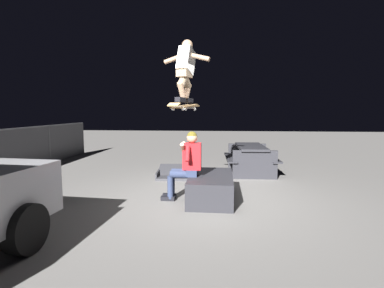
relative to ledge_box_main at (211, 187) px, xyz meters
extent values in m
plane|color=slate|center=(-0.07, 0.20, -0.23)|extent=(40.00, 40.00, 0.00)
cube|color=#28282D|center=(0.00, 0.00, 0.00)|extent=(1.58, 0.83, 0.47)
cube|color=#2D3856|center=(-0.07, 0.36, 0.29)|extent=(0.32, 0.20, 0.12)
cube|color=red|center=(-0.07, 0.36, 0.60)|extent=(0.20, 0.34, 0.50)
sphere|color=tan|center=(-0.07, 0.36, 0.95)|extent=(0.20, 0.20, 0.20)
sphere|color=brown|center=(-0.07, 0.36, 0.97)|extent=(0.19, 0.19, 0.19)
cylinder|color=red|center=(-0.27, 0.42, 0.68)|extent=(0.19, 0.08, 0.29)
cylinder|color=tan|center=(-0.19, 0.52, 0.78)|extent=(0.24, 0.07, 0.19)
cylinder|color=red|center=(0.13, 0.41, 0.68)|extent=(0.19, 0.08, 0.29)
cylinder|color=tan|center=(0.05, 0.52, 0.78)|extent=(0.24, 0.07, 0.19)
cylinder|color=#2D3856|center=(-0.16, 0.56, 0.27)|extent=(0.14, 0.40, 0.14)
cylinder|color=#2D3856|center=(-0.16, 0.76, 0.02)|extent=(0.11, 0.11, 0.43)
cube|color=black|center=(-0.16, 0.81, -0.19)|extent=(0.10, 0.26, 0.08)
cylinder|color=#2D3856|center=(0.02, 0.56, 0.27)|extent=(0.14, 0.40, 0.14)
cylinder|color=#2D3856|center=(0.02, 0.76, 0.02)|extent=(0.11, 0.11, 0.43)
cube|color=black|center=(0.02, 0.81, -0.19)|extent=(0.10, 0.26, 0.08)
cube|color=#AD8451|center=(-0.21, 0.48, 1.53)|extent=(0.82, 0.42, 0.09)
cube|color=#AD8451|center=(0.22, 0.35, 1.55)|extent=(0.17, 0.23, 0.05)
cube|color=#AD8451|center=(-0.64, 0.61, 1.55)|extent=(0.17, 0.23, 0.07)
cube|color=#99999E|center=(0.06, 0.40, 1.51)|extent=(0.11, 0.17, 0.04)
cylinder|color=white|center=(0.08, 0.49, 1.48)|extent=(0.06, 0.04, 0.05)
cylinder|color=white|center=(0.03, 0.31, 1.48)|extent=(0.06, 0.04, 0.05)
cube|color=#99999E|center=(-0.48, 0.56, 1.51)|extent=(0.11, 0.17, 0.04)
cylinder|color=white|center=(-0.45, 0.65, 1.48)|extent=(0.06, 0.04, 0.05)
cylinder|color=white|center=(-0.50, 0.47, 1.48)|extent=(0.06, 0.04, 0.05)
cube|color=black|center=(-0.04, 0.43, 1.64)|extent=(0.28, 0.17, 0.08)
cube|color=black|center=(-0.38, 0.53, 1.64)|extent=(0.28, 0.17, 0.08)
cylinder|color=tan|center=(-0.09, 0.44, 1.80)|extent=(0.26, 0.16, 0.31)
cylinder|color=#866F56|center=(-0.16, 0.47, 2.00)|extent=(0.36, 0.22, 0.33)
cylinder|color=tan|center=(-0.33, 0.52, 1.80)|extent=(0.26, 0.16, 0.31)
cylinder|color=#866F56|center=(-0.26, 0.50, 2.00)|extent=(0.36, 0.22, 0.33)
cube|color=#866F56|center=(-0.21, 0.48, 2.10)|extent=(0.34, 0.28, 0.12)
cube|color=white|center=(-0.13, 0.46, 2.34)|extent=(0.50, 0.34, 0.52)
sphere|color=tan|center=(-0.08, 0.44, 2.62)|extent=(0.20, 0.20, 0.20)
cylinder|color=tan|center=(-0.05, 0.66, 2.40)|extent=(0.20, 0.45, 0.19)
cylinder|color=tan|center=(-0.18, 0.24, 2.40)|extent=(0.20, 0.45, 0.19)
cube|color=#38383D|center=(1.93, 0.95, -0.20)|extent=(1.14, 1.01, 0.06)
cube|color=#38383D|center=(1.93, 0.95, -0.15)|extent=(1.10, 1.01, 0.32)
cube|color=#38383D|center=(1.93, 1.41, -0.16)|extent=(0.97, 0.11, 0.15)
cube|color=#38383D|center=(1.93, 0.48, -0.16)|extent=(0.97, 0.11, 0.15)
cube|color=#28282D|center=(2.57, -1.01, 0.49)|extent=(1.72, 0.76, 0.06)
cube|color=#28282D|center=(2.55, -0.46, 0.19)|extent=(1.71, 0.30, 0.04)
cube|color=#28282D|center=(2.59, -1.55, 0.19)|extent=(1.71, 0.30, 0.04)
cube|color=#28282D|center=(3.34, -0.98, 0.13)|extent=(0.10, 1.10, 0.72)
cube|color=#28282D|center=(1.80, -1.03, 0.13)|extent=(0.10, 1.10, 0.72)
cylinder|color=slate|center=(3.53, 5.29, 0.37)|extent=(0.05, 0.05, 1.21)
cylinder|color=slate|center=(5.93, 5.29, 0.37)|extent=(0.05, 0.05, 1.21)
cylinder|color=black|center=(-2.40, 2.11, 0.07)|extent=(0.62, 0.27, 0.60)
camera|label=1|loc=(-5.61, -0.14, 1.44)|focal=28.10mm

